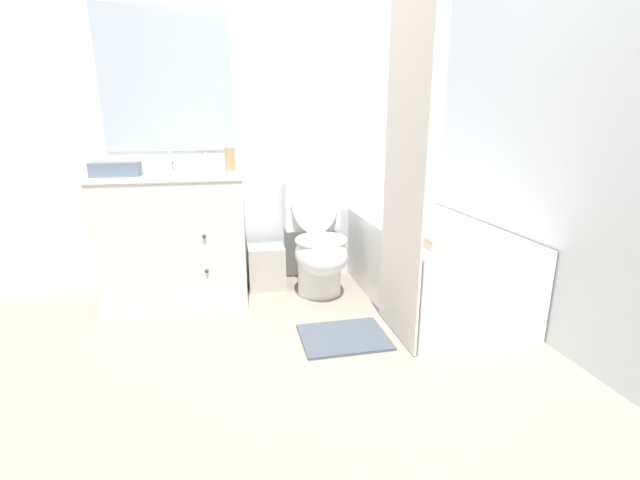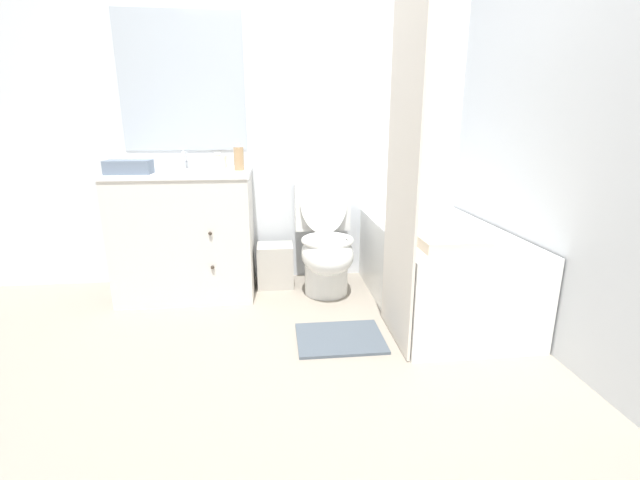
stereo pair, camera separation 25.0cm
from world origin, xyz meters
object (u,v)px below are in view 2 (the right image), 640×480
at_px(bath_towel_folded, 454,245).
at_px(bath_mat, 340,338).
at_px(vanity_cabinet, 187,232).
at_px(bathtub, 437,267).
at_px(sink_faucet, 187,163).
at_px(wastebasket, 275,265).
at_px(hand_towel_folded, 129,167).
at_px(tissue_box, 218,161).
at_px(soap_dispenser, 239,158).
at_px(toilet, 326,244).

height_order(bath_towel_folded, bath_mat, bath_towel_folded).
height_order(vanity_cabinet, bathtub, vanity_cabinet).
distance_m(sink_faucet, wastebasket, 0.98).
xyz_separation_m(bathtub, bath_towel_folded, (-0.11, -0.48, 0.30)).
xyz_separation_m(hand_towel_folded, bath_mat, (1.25, -0.65, -0.91)).
distance_m(sink_faucet, bath_mat, 1.67).
height_order(vanity_cabinet, sink_faucet, sink_faucet).
relative_size(vanity_cabinet, wastebasket, 2.90).
bearing_deg(hand_towel_folded, bath_towel_folded, -21.68).
height_order(bathtub, bath_mat, bathtub).
relative_size(vanity_cabinet, tissue_box, 6.20).
height_order(wastebasket, tissue_box, tissue_box).
bearing_deg(vanity_cabinet, bathtub, -13.90).
height_order(vanity_cabinet, bath_mat, vanity_cabinet).
distance_m(bathtub, bath_mat, 0.85).
bearing_deg(soap_dispenser, tissue_box, 131.33).
distance_m(vanity_cabinet, wastebasket, 0.68).
xyz_separation_m(bathtub, bath_mat, (-0.70, -0.40, -0.26)).
distance_m(hand_towel_folded, bath_mat, 1.68).
height_order(bathtub, bath_towel_folded, bath_towel_folded).
distance_m(hand_towel_folded, bath_towel_folded, 2.02).
xyz_separation_m(toilet, bath_mat, (-0.01, -0.74, -0.35)).
xyz_separation_m(tissue_box, soap_dispenser, (0.16, -0.18, 0.04)).
distance_m(bathtub, hand_towel_folded, 2.08).
xyz_separation_m(soap_dispenser, bath_towel_folded, (1.17, -0.87, -0.39)).
xyz_separation_m(soap_dispenser, bath_mat, (0.58, -0.79, -0.95)).
height_order(vanity_cabinet, wastebasket, vanity_cabinet).
relative_size(sink_faucet, toilet, 0.16).
relative_size(wastebasket, tissue_box, 2.14).
xyz_separation_m(sink_faucet, hand_towel_folded, (-0.29, -0.36, 0.01)).
height_order(toilet, hand_towel_folded, hand_towel_folded).
height_order(toilet, tissue_box, tissue_box).
height_order(soap_dispenser, hand_towel_folded, soap_dispenser).
xyz_separation_m(bathtub, hand_towel_folded, (-1.96, 0.25, 0.65)).
distance_m(sink_faucet, tissue_box, 0.23).
bearing_deg(hand_towel_folded, wastebasket, 14.53).
relative_size(soap_dispenser, bath_towel_folded, 0.52).
xyz_separation_m(bathtub, tissue_box, (-1.44, 0.57, 0.65)).
height_order(vanity_cabinet, bath_towel_folded, vanity_cabinet).
height_order(wastebasket, soap_dispenser, soap_dispenser).
bearing_deg(tissue_box, vanity_cabinet, -145.31).
bearing_deg(bathtub, sink_faucet, 159.80).
relative_size(vanity_cabinet, sink_faucet, 6.51).
distance_m(tissue_box, soap_dispenser, 0.25).
bearing_deg(wastebasket, soap_dispenser, -157.05).
xyz_separation_m(tissue_box, bath_mat, (0.74, -0.97, -0.92)).
bearing_deg(bathtub, bath_mat, -150.53).
bearing_deg(bath_mat, sink_faucet, 133.65).
xyz_separation_m(vanity_cabinet, bath_mat, (0.97, -0.81, -0.44)).
xyz_separation_m(vanity_cabinet, tissue_box, (0.23, 0.16, 0.47)).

